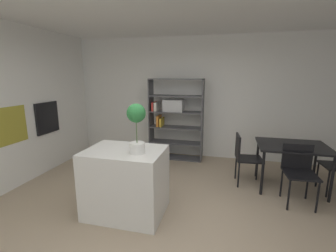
{
  "coord_description": "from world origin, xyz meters",
  "views": [
    {
      "loc": [
        0.73,
        -2.6,
        1.88
      ],
      "look_at": [
        -0.12,
        0.75,
        1.14
      ],
      "focal_mm": 25.2,
      "sensor_mm": 36.0,
      "label": 1
    }
  ],
  "objects_px": {
    "potted_plant_on_island": "(136,123)",
    "dining_chair_island_side": "(244,155)",
    "open_bookshelf": "(173,117)",
    "kitchen_island": "(126,182)",
    "dining_table": "(292,150)",
    "dining_chair_near": "(299,168)",
    "built_in_oven": "(47,118)"
  },
  "relations": [
    {
      "from": "potted_plant_on_island",
      "to": "dining_chair_island_side",
      "type": "xyz_separation_m",
      "value": [
        1.4,
        1.43,
        -0.77
      ]
    },
    {
      "from": "open_bookshelf",
      "to": "dining_chair_island_side",
      "type": "distance_m",
      "value": 1.85
    },
    {
      "from": "kitchen_island",
      "to": "open_bookshelf",
      "type": "distance_m",
      "value": 2.4
    },
    {
      "from": "kitchen_island",
      "to": "dining_table",
      "type": "relative_size",
      "value": 0.95
    },
    {
      "from": "potted_plant_on_island",
      "to": "dining_chair_near",
      "type": "height_order",
      "value": "potted_plant_on_island"
    },
    {
      "from": "potted_plant_on_island",
      "to": "dining_table",
      "type": "height_order",
      "value": "potted_plant_on_island"
    },
    {
      "from": "dining_chair_near",
      "to": "open_bookshelf",
      "type": "bearing_deg",
      "value": 144.9
    },
    {
      "from": "potted_plant_on_island",
      "to": "open_bookshelf",
      "type": "height_order",
      "value": "open_bookshelf"
    },
    {
      "from": "kitchen_island",
      "to": "open_bookshelf",
      "type": "xyz_separation_m",
      "value": [
        0.12,
        2.35,
        0.49
      ]
    },
    {
      "from": "built_in_oven",
      "to": "open_bookshelf",
      "type": "distance_m",
      "value": 2.58
    },
    {
      "from": "built_in_oven",
      "to": "dining_table",
      "type": "distance_m",
      "value": 4.52
    },
    {
      "from": "dining_table",
      "to": "dining_chair_island_side",
      "type": "bearing_deg",
      "value": -179.3
    },
    {
      "from": "built_in_oven",
      "to": "dining_chair_near",
      "type": "xyz_separation_m",
      "value": [
        4.49,
        -0.16,
        -0.54
      ]
    },
    {
      "from": "open_bookshelf",
      "to": "dining_table",
      "type": "xyz_separation_m",
      "value": [
        2.26,
        -0.99,
        -0.27
      ]
    },
    {
      "from": "dining_table",
      "to": "kitchen_island",
      "type": "bearing_deg",
      "value": -150.21
    },
    {
      "from": "built_in_oven",
      "to": "open_bookshelf",
      "type": "relative_size",
      "value": 0.33
    },
    {
      "from": "open_bookshelf",
      "to": "dining_chair_island_side",
      "type": "height_order",
      "value": "open_bookshelf"
    },
    {
      "from": "dining_table",
      "to": "built_in_oven",
      "type": "bearing_deg",
      "value": -176.26
    },
    {
      "from": "kitchen_island",
      "to": "dining_table",
      "type": "height_order",
      "value": "kitchen_island"
    },
    {
      "from": "built_in_oven",
      "to": "dining_chair_near",
      "type": "height_order",
      "value": "built_in_oven"
    },
    {
      "from": "open_bookshelf",
      "to": "kitchen_island",
      "type": "bearing_deg",
      "value": -92.85
    },
    {
      "from": "dining_chair_near",
      "to": "kitchen_island",
      "type": "bearing_deg",
      "value": -161.53
    },
    {
      "from": "built_in_oven",
      "to": "open_bookshelf",
      "type": "bearing_deg",
      "value": 29.84
    },
    {
      "from": "potted_plant_on_island",
      "to": "dining_chair_near",
      "type": "bearing_deg",
      "value": 24.72
    },
    {
      "from": "kitchen_island",
      "to": "dining_chair_near",
      "type": "xyz_separation_m",
      "value": [
        2.37,
        0.91,
        0.08
      ]
    },
    {
      "from": "built_in_oven",
      "to": "open_bookshelf",
      "type": "height_order",
      "value": "open_bookshelf"
    },
    {
      "from": "kitchen_island",
      "to": "potted_plant_on_island",
      "type": "xyz_separation_m",
      "value": [
        0.21,
        -0.08,
        0.84
      ]
    },
    {
      "from": "dining_chair_near",
      "to": "dining_chair_island_side",
      "type": "height_order",
      "value": "dining_chair_island_side"
    },
    {
      "from": "kitchen_island",
      "to": "dining_chair_near",
      "type": "height_order",
      "value": "kitchen_island"
    },
    {
      "from": "dining_chair_island_side",
      "to": "dining_chair_near",
      "type": "bearing_deg",
      "value": -125.88
    },
    {
      "from": "built_in_oven",
      "to": "dining_chair_near",
      "type": "relative_size",
      "value": 0.69
    },
    {
      "from": "built_in_oven",
      "to": "potted_plant_on_island",
      "type": "height_order",
      "value": "potted_plant_on_island"
    }
  ]
}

